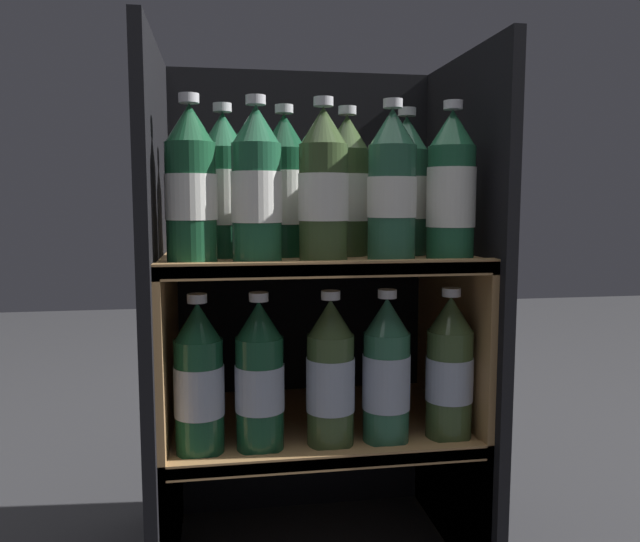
% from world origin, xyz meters
% --- Properties ---
extents(fridge_back_wall, '(0.57, 0.02, 0.92)m').
position_xyz_m(fridge_back_wall, '(0.00, 0.38, 0.46)').
color(fridge_back_wall, black).
rests_on(fridge_back_wall, ground_plane).
extents(fridge_side_left, '(0.02, 0.41, 0.92)m').
position_xyz_m(fridge_side_left, '(-0.28, 0.18, 0.46)').
color(fridge_side_left, black).
rests_on(fridge_side_left, ground_plane).
extents(fridge_side_right, '(0.02, 0.41, 0.92)m').
position_xyz_m(fridge_side_right, '(0.28, 0.18, 0.46)').
color(fridge_side_right, black).
rests_on(fridge_side_right, ground_plane).
extents(shelf_lower, '(0.53, 0.37, 0.27)m').
position_xyz_m(shelf_lower, '(0.00, 0.18, 0.21)').
color(shelf_lower, '#9E7547').
rests_on(shelf_lower, ground_plane).
extents(shelf_upper, '(0.53, 0.37, 0.57)m').
position_xyz_m(shelf_upper, '(0.00, 0.18, 0.40)').
color(shelf_upper, '#9E7547').
rests_on(shelf_upper, ground_plane).
extents(bottle_upper_front_0, '(0.08, 0.08, 0.26)m').
position_xyz_m(bottle_upper_front_0, '(-0.21, 0.06, 0.68)').
color(bottle_upper_front_0, '#194C2D').
rests_on(bottle_upper_front_0, shelf_upper).
extents(bottle_upper_front_1, '(0.08, 0.08, 0.26)m').
position_xyz_m(bottle_upper_front_1, '(-0.11, 0.06, 0.68)').
color(bottle_upper_front_1, '#1E5638').
rests_on(bottle_upper_front_1, shelf_upper).
extents(bottle_upper_front_2, '(0.08, 0.08, 0.26)m').
position_xyz_m(bottle_upper_front_2, '(-0.01, 0.06, 0.68)').
color(bottle_upper_front_2, '#384C28').
rests_on(bottle_upper_front_2, shelf_upper).
extents(bottle_upper_front_3, '(0.08, 0.08, 0.26)m').
position_xyz_m(bottle_upper_front_3, '(0.11, 0.06, 0.68)').
color(bottle_upper_front_3, '#285B42').
rests_on(bottle_upper_front_3, shelf_upper).
extents(bottle_upper_front_4, '(0.08, 0.08, 0.26)m').
position_xyz_m(bottle_upper_front_4, '(0.21, 0.06, 0.68)').
color(bottle_upper_front_4, '#1E5638').
rests_on(bottle_upper_front_4, shelf_upper).
extents(bottle_upper_back_0, '(0.08, 0.08, 0.26)m').
position_xyz_m(bottle_upper_back_0, '(-0.16, 0.15, 0.68)').
color(bottle_upper_back_0, '#1E5638').
rests_on(bottle_upper_back_0, shelf_upper).
extents(bottle_upper_back_1, '(0.08, 0.08, 0.26)m').
position_xyz_m(bottle_upper_back_1, '(-0.06, 0.15, 0.68)').
color(bottle_upper_back_1, '#144228').
rests_on(bottle_upper_back_1, shelf_upper).
extents(bottle_upper_back_2, '(0.08, 0.08, 0.26)m').
position_xyz_m(bottle_upper_back_2, '(0.05, 0.15, 0.68)').
color(bottle_upper_back_2, '#384C28').
rests_on(bottle_upper_back_2, shelf_upper).
extents(bottle_upper_back_3, '(0.08, 0.08, 0.26)m').
position_xyz_m(bottle_upper_back_3, '(0.16, 0.15, 0.68)').
color(bottle_upper_back_3, '#285B42').
rests_on(bottle_upper_back_3, shelf_upper).
extents(bottle_lower_front_0, '(0.08, 0.08, 0.26)m').
position_xyz_m(bottle_lower_front_0, '(-0.21, 0.06, 0.38)').
color(bottle_lower_front_0, '#144228').
rests_on(bottle_lower_front_0, shelf_lower).
extents(bottle_lower_front_1, '(0.08, 0.08, 0.26)m').
position_xyz_m(bottle_lower_front_1, '(-0.11, 0.06, 0.38)').
color(bottle_lower_front_1, '#144228').
rests_on(bottle_lower_front_1, shelf_lower).
extents(bottle_lower_front_2, '(0.08, 0.08, 0.26)m').
position_xyz_m(bottle_lower_front_2, '(0.01, 0.06, 0.38)').
color(bottle_lower_front_2, '#384C28').
rests_on(bottle_lower_front_2, shelf_lower).
extents(bottle_lower_front_3, '(0.08, 0.08, 0.26)m').
position_xyz_m(bottle_lower_front_3, '(0.10, 0.06, 0.38)').
color(bottle_lower_front_3, '#285B42').
rests_on(bottle_lower_front_3, shelf_lower).
extents(bottle_lower_front_4, '(0.08, 0.08, 0.26)m').
position_xyz_m(bottle_lower_front_4, '(0.21, 0.06, 0.38)').
color(bottle_lower_front_4, '#384C28').
rests_on(bottle_lower_front_4, shelf_lower).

